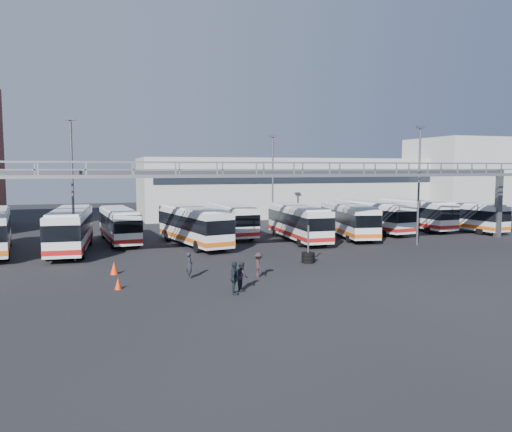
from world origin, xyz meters
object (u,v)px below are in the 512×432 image
object	(u,v)px
bus_9	(463,215)
cone_left	(118,284)
light_pole_mid	(419,179)
cone_right	(114,268)
pedestrian_d	(234,278)
bus_6	(348,219)
bus_7	(371,215)
pedestrian_a	(189,265)
light_pole_back	(273,177)
bus_5	(298,222)
pedestrian_c	(259,265)
bus_1	(70,228)
bus_3	(193,224)
bus_4	(231,219)
light_pole_left	(72,181)
pedestrian_b	(242,276)
bus_2	(119,224)
tire_stack	(308,256)
bus_8	(415,213)

from	to	relation	value
bus_9	cone_left	world-z (taller)	bus_9
light_pole_mid	cone_right	xyz separation A→B (m)	(-25.46, -4.53, -5.33)
bus_9	pedestrian_d	xyz separation A→B (m)	(-30.26, -18.74, -0.79)
bus_6	bus_7	distance (m)	4.67
bus_9	pedestrian_a	world-z (taller)	bus_9
light_pole_back	bus_5	world-z (taller)	light_pole_back
pedestrian_c	bus_5	bearing A→B (deg)	-27.57
bus_1	pedestrian_d	xyz separation A→B (m)	(8.88, -16.81, -1.01)
light_pole_back	bus_3	world-z (taller)	light_pole_back
bus_3	bus_5	bearing A→B (deg)	-12.18
bus_6	cone_left	size ratio (longest dim) A/B	17.20
bus_4	bus_5	size ratio (longest dim) A/B	0.97
light_pole_left	bus_3	bearing A→B (deg)	25.28
bus_9	pedestrian_b	xyz separation A→B (m)	(-29.63, -17.96, -0.89)
bus_2	bus_5	world-z (taller)	bus_5
bus_3	cone_left	distance (m)	15.73
bus_2	bus_5	xyz separation A→B (m)	(15.66, -3.83, 0.10)
cone_left	tire_stack	world-z (taller)	tire_stack
light_pole_left	bus_5	size ratio (longest dim) A/B	0.95
bus_5	pedestrian_c	world-z (taller)	bus_5
bus_4	tire_stack	xyz separation A→B (m)	(1.69, -15.09, -1.28)
pedestrian_d	pedestrian_a	bearing A→B (deg)	39.04
bus_8	pedestrian_b	distance (m)	32.69
bus_2	cone_right	bearing A→B (deg)	-99.64
pedestrian_a	cone_left	world-z (taller)	pedestrian_a
cone_left	pedestrian_a	bearing A→B (deg)	19.92
light_pole_back	bus_8	xyz separation A→B (m)	(14.50, -5.40, -3.95)
bus_9	pedestrian_b	distance (m)	34.66
bus_8	bus_9	world-z (taller)	bus_8
bus_6	pedestrian_c	bearing A→B (deg)	-124.53
bus_5	tire_stack	size ratio (longest dim) A/B	4.06
bus_5	bus_6	xyz separation A→B (m)	(5.54, 0.84, 0.00)
pedestrian_d	light_pole_left	bearing A→B (deg)	53.74
cone_right	bus_6	bearing A→B (deg)	25.93
light_pole_left	bus_6	world-z (taller)	light_pole_left
light_pole_left	bus_4	size ratio (longest dim) A/B	0.98
bus_4	bus_7	size ratio (longest dim) A/B	0.96
bus_1	cone_left	world-z (taller)	bus_1
bus_7	pedestrian_d	xyz separation A→B (m)	(-20.14, -20.45, -0.89)
light_pole_left	bus_6	distance (m)	25.49
bus_5	pedestrian_b	world-z (taller)	bus_5
bus_1	pedestrian_b	bearing A→B (deg)	-55.87
cone_left	cone_right	xyz separation A→B (m)	(-0.08, 4.12, 0.08)
cone_left	bus_4	bearing A→B (deg)	59.16
cone_left	cone_right	distance (m)	4.12
pedestrian_c	pedestrian_d	distance (m)	4.36
light_pole_left	pedestrian_a	world-z (taller)	light_pole_left
bus_2	pedestrian_b	distance (m)	20.91
bus_3	pedestrian_d	xyz separation A→B (m)	(-1.01, -17.15, -0.95)
pedestrian_b	bus_3	bearing A→B (deg)	-3.15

